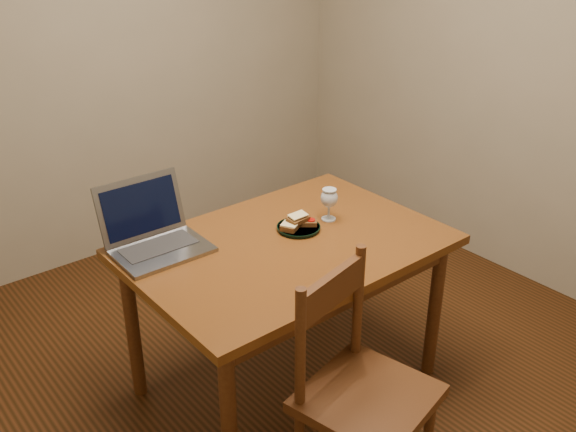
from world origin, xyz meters
TOP-DOWN VIEW (x-y plane):
  - floor at (0.00, 0.00)m, footprint 3.20×3.20m
  - back_wall at (0.00, 1.61)m, footprint 3.20×0.02m
  - right_wall at (1.61, 0.00)m, footprint 0.02×3.20m
  - table at (-0.10, -0.10)m, footprint 1.30×0.90m
  - chair at (-0.28, -0.74)m, footprint 0.52×0.50m
  - plate at (0.02, -0.05)m, footprint 0.19×0.19m
  - sandwich_cheese at (-0.02, -0.04)m, footprint 0.13×0.11m
  - sandwich_tomato at (0.05, -0.05)m, footprint 0.11×0.10m
  - sandwich_top at (0.02, -0.04)m, footprint 0.10×0.07m
  - milk_glass at (0.18, -0.05)m, footprint 0.08×0.08m
  - laptop at (-0.55, 0.23)m, footprint 0.38×0.35m

SIDE VIEW (x-z plane):
  - floor at x=0.00m, z-range -0.02..0.00m
  - chair at x=-0.28m, z-range 0.27..0.74m
  - table at x=-0.10m, z-range 0.28..1.02m
  - plate at x=0.02m, z-range 0.74..0.76m
  - sandwich_tomato at x=0.05m, z-range 0.76..0.78m
  - sandwich_cheese at x=-0.02m, z-range 0.76..0.79m
  - sandwich_top at x=0.02m, z-range 0.78..0.81m
  - laptop at x=-0.55m, z-range 0.68..0.95m
  - milk_glass at x=0.18m, z-range 0.74..0.89m
  - back_wall at x=0.00m, z-range 0.00..2.60m
  - right_wall at x=1.61m, z-range 0.00..2.60m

